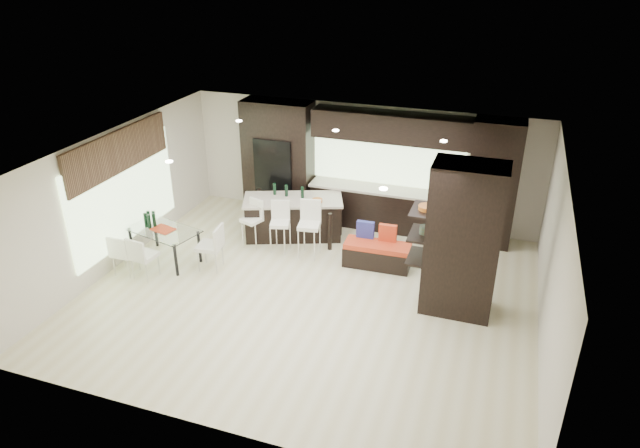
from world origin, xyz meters
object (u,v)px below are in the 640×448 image
at_px(stool_mid, 280,232).
at_px(dining_table, 165,245).
at_px(stool_left, 252,228).
at_px(chair_end, 210,249).
at_px(kitchen_island, 293,217).
at_px(bench, 377,255).
at_px(chair_far, 125,255).
at_px(floor_vase, 441,277).
at_px(chair_near, 144,258).
at_px(stool_right, 309,235).

xyz_separation_m(stool_mid, dining_table, (-2.05, -1.12, -0.09)).
distance_m(stool_left, chair_end, 1.19).
bearing_deg(chair_end, kitchen_island, -35.89).
height_order(kitchen_island, dining_table, kitchen_island).
xyz_separation_m(bench, chair_far, (-4.56, -1.84, 0.14)).
xyz_separation_m(floor_vase, chair_near, (-5.49, -0.84, -0.18)).
height_order(chair_far, chair_end, chair_end).
xyz_separation_m(stool_left, chair_end, (-0.38, -1.13, 0.01)).
xyz_separation_m(bench, dining_table, (-4.12, -1.15, 0.09)).
xyz_separation_m(kitchen_island, stool_right, (0.65, -0.77, 0.04)).
relative_size(dining_table, chair_near, 1.76).
xyz_separation_m(stool_right, chair_far, (-3.15, -1.79, -0.09)).
distance_m(kitchen_island, chair_far, 3.58).
bearing_deg(floor_vase, stool_mid, 164.00).
distance_m(floor_vase, chair_end, 4.47).
relative_size(stool_left, stool_right, 0.87).
height_order(floor_vase, chair_near, floor_vase).
distance_m(kitchen_island, dining_table, 2.78).
bearing_deg(bench, stool_mid, 178.77).
relative_size(stool_left, chair_far, 1.08).
xyz_separation_m(stool_mid, stool_right, (0.65, -0.02, 0.05)).
bearing_deg(stool_left, chair_end, -88.65).
bearing_deg(chair_end, stool_mid, -49.57).
height_order(stool_mid, stool_right, stool_right).
height_order(kitchen_island, bench, kitchen_island).
height_order(floor_vase, dining_table, floor_vase).
xyz_separation_m(floor_vase, chair_far, (-5.93, -0.83, -0.20)).
distance_m(stool_right, chair_near, 3.25).
xyz_separation_m(stool_left, dining_table, (-1.40, -1.13, -0.08)).
bearing_deg(chair_near, stool_right, 40.78).
relative_size(kitchen_island, chair_end, 2.47).
bearing_deg(stool_right, chair_near, -155.98).
relative_size(stool_mid, dining_table, 0.61).
height_order(stool_left, floor_vase, floor_vase).
height_order(stool_left, dining_table, stool_left).
xyz_separation_m(floor_vase, chair_end, (-4.46, -0.14, -0.16)).
xyz_separation_m(kitchen_island, floor_vase, (3.43, -1.73, 0.15)).
bearing_deg(stool_left, chair_far, -115.58).
bearing_deg(chair_near, floor_vase, 15.73).
distance_m(kitchen_island, stool_left, 0.98).
bearing_deg(chair_far, stool_mid, 35.03).
distance_m(stool_right, dining_table, 2.92).
bearing_deg(floor_vase, stool_right, 160.90).
bearing_deg(dining_table, stool_right, 36.25).
bearing_deg(dining_table, stool_mid, 42.72).
bearing_deg(chair_near, stool_left, 59.58).
bearing_deg(chair_end, bench, -76.70).
bearing_deg(floor_vase, bench, 143.48).
distance_m(stool_left, chair_near, 2.31).
relative_size(kitchen_island, stool_left, 2.52).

